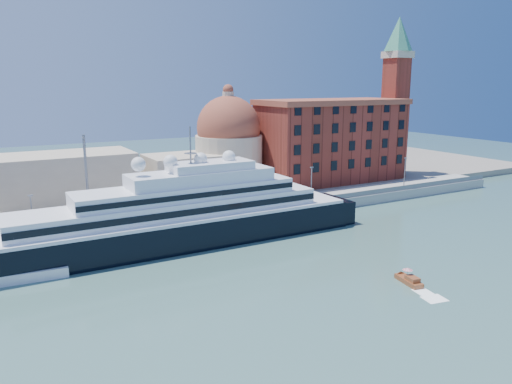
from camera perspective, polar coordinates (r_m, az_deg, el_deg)
ground at (r=78.16m, az=1.58°, el=-9.99°), size 400.00×400.00×0.00m
quay at (r=106.75m, az=-7.90°, el=-3.23°), size 180.00×10.00×2.50m
land at (r=144.74m, az=-13.94°, el=0.54°), size 260.00×72.00×2.00m
quay_fence at (r=102.23m, az=-6.99°, el=-2.83°), size 180.00×0.10×1.20m
superyacht at (r=92.26m, az=-12.01°, el=-3.82°), size 86.15×11.94×25.75m
service_barge at (r=86.01m, az=-25.13°, el=-8.45°), size 14.06×5.64×3.09m
water_taxi at (r=79.98m, az=17.12°, el=-9.58°), size 2.63×5.37×2.44m
warehouse at (r=145.65m, az=8.62°, el=5.93°), size 43.00×19.00×23.25m
campanile at (r=160.73m, az=15.70°, el=11.56°), size 8.40×8.40×47.00m
church at (r=128.71m, az=-9.31°, el=3.79°), size 66.00×18.00×25.50m
lamp_posts at (r=99.31m, az=-14.47°, el=0.41°), size 120.80×2.40×18.00m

